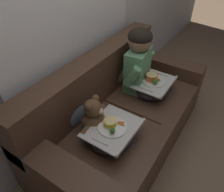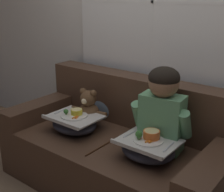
# 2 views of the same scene
# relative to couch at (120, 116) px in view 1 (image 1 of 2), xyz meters

# --- Properties ---
(ground_plane) EXTENTS (14.00, 14.00, 0.00)m
(ground_plane) POSITION_rel_couch_xyz_m (0.00, -0.07, -0.33)
(ground_plane) COLOR #8E7051
(wall_back_with_window) EXTENTS (8.00, 0.08, 2.60)m
(wall_back_with_window) POSITION_rel_couch_xyz_m (0.00, 0.50, 0.99)
(wall_back_with_window) COLOR beige
(wall_back_with_window) RESTS_ON ground_plane
(couch) EXTENTS (1.94, 0.94, 0.91)m
(couch) POSITION_rel_couch_xyz_m (0.00, 0.00, 0.00)
(couch) COLOR #4C3323
(couch) RESTS_ON ground_plane
(throw_pillow_behind_child) EXTENTS (0.33, 0.16, 0.34)m
(throw_pillow_behind_child) POSITION_rel_couch_xyz_m (0.38, 0.23, 0.28)
(throw_pillow_behind_child) COLOR tan
(throw_pillow_behind_child) RESTS_ON couch
(throw_pillow_behind_teddy) EXTENTS (0.33, 0.16, 0.34)m
(throw_pillow_behind_teddy) POSITION_rel_couch_xyz_m (-0.38, 0.23, 0.28)
(throw_pillow_behind_teddy) COLOR slate
(throw_pillow_behind_teddy) RESTS_ON couch
(child_figure) EXTENTS (0.48, 0.25, 0.65)m
(child_figure) POSITION_rel_couch_xyz_m (0.38, 0.03, 0.48)
(child_figure) COLOR #66A370
(child_figure) RESTS_ON couch
(teddy_bear) EXTENTS (0.37, 0.26, 0.34)m
(teddy_bear) POSITION_rel_couch_xyz_m (-0.37, 0.03, 0.27)
(teddy_bear) COLOR brown
(teddy_bear) RESTS_ON couch
(lap_tray_child) EXTENTS (0.42, 0.35, 0.22)m
(lap_tray_child) POSITION_rel_couch_xyz_m (0.38, -0.16, 0.20)
(lap_tray_child) COLOR #2D2D38
(lap_tray_child) RESTS_ON child_figure
(lap_tray_teddy) EXTENTS (0.43, 0.36, 0.20)m
(lap_tray_teddy) POSITION_rel_couch_xyz_m (-0.38, -0.16, 0.20)
(lap_tray_teddy) COLOR #2D2D38
(lap_tray_teddy) RESTS_ON teddy_bear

